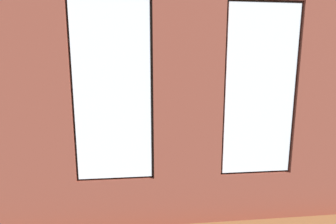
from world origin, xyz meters
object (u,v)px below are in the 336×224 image
at_px(potted_plant_between_couches, 266,171).
at_px(media_console, 40,149).
at_px(potted_plant_mid_room_small, 180,131).
at_px(couch_by_window, 191,179).
at_px(remote_gray, 170,142).
at_px(potted_plant_beside_window_right, 78,163).
at_px(remote_silver, 149,142).
at_px(coffee_table, 165,143).
at_px(potted_plant_by_left_couch, 245,132).
at_px(cup_ceramic, 158,138).
at_px(table_plant_small, 165,137).
at_px(potted_plant_near_tv, 49,140).
at_px(couch_left, 285,149).
at_px(tv_flatscreen, 38,120).
at_px(potted_plant_corner_near_left, 243,109).

bearing_deg(potted_plant_between_couches, media_console, -23.83).
xyz_separation_m(media_console, potted_plant_mid_room_small, (-3.38, -1.02, 0.06)).
xyz_separation_m(couch_by_window, remote_gray, (0.17, -1.75, 0.11)).
relative_size(couch_by_window, potted_plant_beside_window_right, 1.57).
bearing_deg(remote_silver, coffee_table, 122.00).
bearing_deg(potted_plant_by_left_couch, cup_ceramic, 15.38).
bearing_deg(cup_ceramic, potted_plant_beside_window_right, 56.48).
bearing_deg(potted_plant_mid_room_small, potted_plant_by_left_couch, 166.75).
xyz_separation_m(cup_ceramic, remote_gray, (-0.25, 0.21, -0.04)).
height_order(table_plant_small, potted_plant_near_tv, potted_plant_near_tv).
relative_size(couch_by_window, remote_gray, 10.12).
bearing_deg(potted_plant_between_couches, coffee_table, -49.16).
xyz_separation_m(couch_by_window, potted_plant_mid_room_small, (-0.26, -3.03, 0.02)).
height_order(media_console, potted_plant_between_couches, potted_plant_between_couches).
distance_m(couch_left, potted_plant_near_tv, 4.99).
relative_size(cup_ceramic, tv_flatscreen, 0.09).
distance_m(remote_gray, potted_plant_corner_near_left, 3.61).
height_order(coffee_table, potted_plant_mid_room_small, potted_plant_mid_room_small).
relative_size(table_plant_small, potted_plant_between_couches, 0.31).
xyz_separation_m(coffee_table, potted_plant_beside_window_right, (1.52, 1.97, 0.35)).
distance_m(media_console, tv_flatscreen, 0.67).
height_order(cup_ceramic, table_plant_small, table_plant_small).
xyz_separation_m(remote_silver, remote_gray, (-0.46, 0.00, 0.00)).
xyz_separation_m(remote_gray, potted_plant_between_couches, (-1.48, 1.70, -0.05)).
distance_m(media_console, potted_plant_mid_room_small, 3.53).
bearing_deg(table_plant_small, couch_by_window, 97.91).
relative_size(coffee_table, potted_plant_by_left_couch, 2.11).
xyz_separation_m(table_plant_small, tv_flatscreen, (2.86, -0.14, 0.42)).
bearing_deg(potted_plant_near_tv, potted_plant_corner_near_left, -149.26).
distance_m(couch_by_window, potted_plant_by_left_couch, 3.29).
bearing_deg(media_console, coffee_table, 177.19).
distance_m(couch_left, potted_plant_mid_room_small, 2.74).
height_order(media_console, potted_plant_near_tv, potted_plant_near_tv).
bearing_deg(tv_flatscreen, potted_plant_beside_window_right, 122.44).
bearing_deg(couch_by_window, potted_plant_between_couches, -177.83).
relative_size(potted_plant_by_left_couch, potted_plant_corner_near_left, 0.50).
bearing_deg(potted_plant_by_left_couch, tv_flatscreen, 6.84).
bearing_deg(potted_plant_corner_near_left, potted_plant_between_couches, 73.29).
height_order(potted_plant_beside_window_right, potted_plant_near_tv, potted_plant_near_tv).
xyz_separation_m(couch_left, remote_silver, (3.01, -0.46, 0.11)).
relative_size(cup_ceramic, potted_plant_by_left_couch, 0.16).
bearing_deg(remote_silver, potted_plant_near_tv, -56.50).
height_order(potted_plant_corner_near_left, potted_plant_near_tv, potted_plant_near_tv).
bearing_deg(remote_gray, potted_plant_corner_near_left, 79.44).
bearing_deg(coffee_table, potted_plant_by_left_couch, -161.38).
bearing_deg(media_console, cup_ceramic, 179.07).
height_order(couch_left, potted_plant_mid_room_small, couch_left).
xyz_separation_m(remote_silver, potted_plant_near_tv, (1.95, 0.67, 0.32)).
distance_m(remote_gray, potted_plant_mid_room_small, 1.35).
height_order(coffee_table, cup_ceramic, cup_ceramic).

